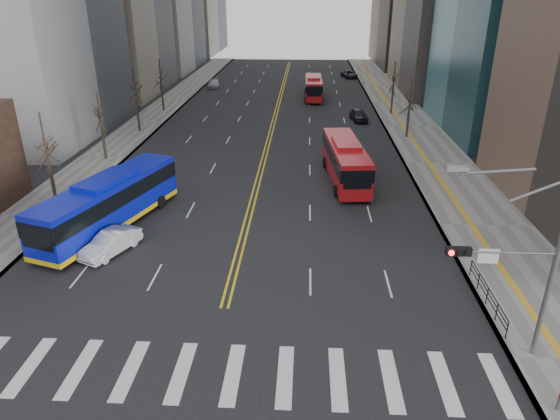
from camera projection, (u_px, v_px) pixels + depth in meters
name	position (u px, v px, depth m)	size (l,w,h in m)	color
ground	(207.00, 373.00, 22.62)	(220.00, 220.00, 0.00)	black
sidewalk_right	(411.00, 126.00, 62.80)	(7.00, 130.00, 0.15)	slate
sidewalk_left	(146.00, 123.00, 64.45)	(5.00, 130.00, 0.15)	slate
crosswalk	(207.00, 373.00, 22.61)	(26.70, 4.00, 0.01)	silver
centerline	(277.00, 108.00, 72.80)	(0.55, 100.00, 0.01)	gold
signal_mast	(521.00, 266.00, 21.80)	(5.37, 0.37, 9.39)	slate
pedestrian_railing	(488.00, 293.00, 27.06)	(0.06, 6.06, 1.02)	black
street_trees	(198.00, 104.00, 52.51)	(35.20, 47.20, 7.60)	black
blue_bus	(109.00, 201.00, 35.67)	(6.75, 13.59, 3.86)	#0B15B2
red_bus_near	(345.00, 159.00, 44.49)	(3.81, 11.86, 3.68)	#B21318
red_bus_far	(314.00, 86.00, 78.47)	(2.83, 10.86, 3.45)	#B21318
car_white	(111.00, 243.00, 32.60)	(1.55, 4.45, 1.47)	silver
car_dark_mid	(359.00, 115.00, 65.51)	(1.81, 4.50, 1.53)	black
car_silver	(214.00, 83.00, 87.79)	(1.91, 4.71, 1.37)	#AAAAAF
car_dark_far	(349.00, 74.00, 97.41)	(2.24, 4.85, 1.35)	black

